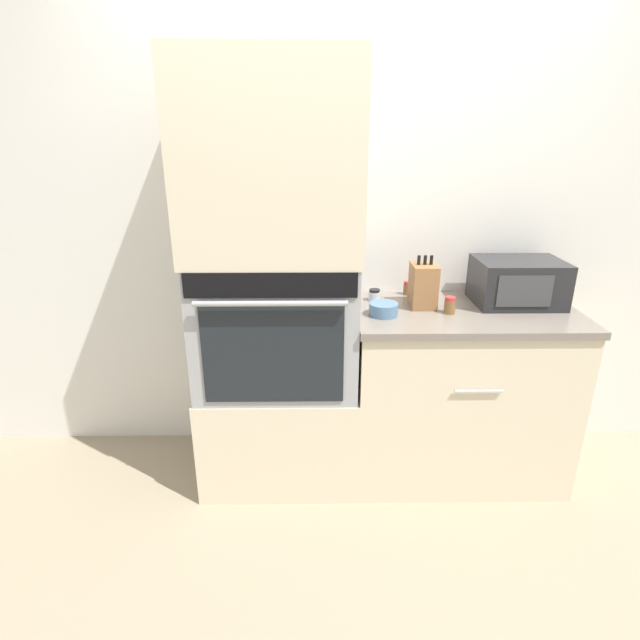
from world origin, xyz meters
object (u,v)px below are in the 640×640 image
Objects in this scene: wall_oven at (277,320)px; condiment_jar_mid at (407,288)px; microwave at (518,282)px; condiment_jar_far at (450,305)px; knife_block at (423,285)px; condiment_jar_near at (374,295)px; bowl at (383,309)px.

wall_oven is 10.54× the size of condiment_jar_mid.
condiment_jar_mid is (-0.52, 0.15, -0.08)m from microwave.
microwave is 0.55m from condiment_jar_mid.
microwave is 5.82× the size of condiment_jar_mid.
microwave is 5.12× the size of condiment_jar_far.
knife_block is 4.28× the size of condiment_jar_near.
microwave is 0.71m from condiment_jar_near.
microwave is 1.63× the size of knife_block.
knife_block is at bearing 31.37° from bowl.
microwave is at bearing 4.68° from knife_block.
condiment_jar_mid is 0.33m from condiment_jar_far.
condiment_jar_near is 0.21m from condiment_jar_mid.
bowl is (-0.69, -0.17, -0.08)m from microwave.
wall_oven is at bearing 171.75° from bowl.
bowl is 1.90× the size of condiment_jar_mid.
knife_block is at bearing 136.49° from condiment_jar_far.
knife_block is at bearing -175.32° from microwave.
condiment_jar_mid is 0.88× the size of condiment_jar_far.
knife_block is at bearing 4.25° from wall_oven.
knife_block is 3.58× the size of condiment_jar_mid.
condiment_jar_far is (0.15, -0.30, 0.00)m from condiment_jar_mid.
condiment_jar_near is 0.74× the size of condiment_jar_far.
wall_oven is 9.28× the size of condiment_jar_far.
bowl is at bearing -175.97° from condiment_jar_far.
condiment_jar_near is (-0.71, 0.05, -0.08)m from microwave.
condiment_jar_far is at bearing -43.51° from knife_block.
condiment_jar_mid is at bearing 62.50° from bowl.
condiment_jar_near is 0.39m from condiment_jar_far.
wall_oven is 0.52m from bowl.
bowl is 0.22m from condiment_jar_near.
bowl is 2.27× the size of condiment_jar_near.
knife_block is at bearing -22.07° from condiment_jar_near.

